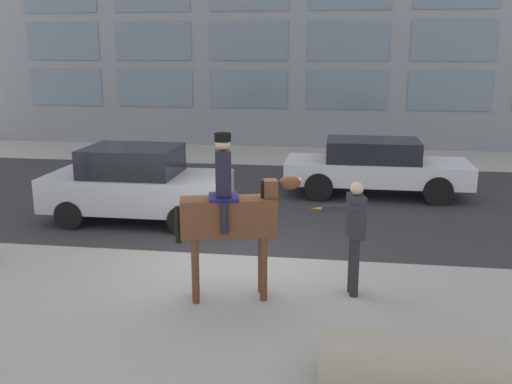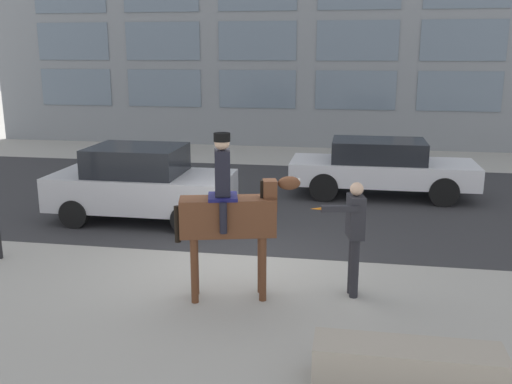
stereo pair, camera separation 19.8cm
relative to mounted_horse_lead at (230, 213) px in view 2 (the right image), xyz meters
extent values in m
plane|color=#9E9B93|center=(-0.12, 1.33, -1.34)|extent=(80.00, 80.00, 0.00)
cube|color=#2D2D30|center=(-0.12, 6.08, -1.33)|extent=(25.59, 8.50, 0.01)
cube|color=slate|center=(-9.50, 14.16, 0.88)|extent=(3.00, 0.02, 1.45)
cube|color=slate|center=(-5.74, 14.16, 0.88)|extent=(3.00, 0.02, 1.45)
cube|color=slate|center=(-1.99, 14.16, 0.88)|extent=(3.00, 0.02, 1.45)
cube|color=slate|center=(1.76, 14.16, 0.88)|extent=(3.00, 0.02, 1.45)
cube|color=slate|center=(5.51, 14.16, 0.88)|extent=(3.00, 0.02, 1.45)
cube|color=slate|center=(-9.50, 14.16, 2.69)|extent=(3.00, 0.02, 1.45)
cube|color=slate|center=(-5.74, 14.16, 2.69)|extent=(3.00, 0.02, 1.45)
cube|color=slate|center=(-1.99, 14.16, 2.69)|extent=(3.00, 0.02, 1.45)
cube|color=slate|center=(1.76, 14.16, 2.69)|extent=(3.00, 0.02, 1.45)
cube|color=slate|center=(5.51, 14.16, 2.69)|extent=(3.00, 0.02, 1.45)
cube|color=#59331E|center=(-0.03, -0.01, -0.06)|extent=(1.47, 0.76, 0.56)
cylinder|color=#59331E|center=(0.42, 0.26, -0.84)|extent=(0.11, 0.11, 1.00)
cylinder|color=#59331E|center=(0.50, -0.04, -0.84)|extent=(0.11, 0.11, 1.00)
cylinder|color=#59331E|center=(-0.56, 0.02, -0.84)|extent=(0.11, 0.11, 1.00)
cylinder|color=#59331E|center=(-0.49, -0.28, -0.84)|extent=(0.11, 0.11, 1.00)
cube|color=#59331E|center=(0.57, 0.14, 0.26)|extent=(0.25, 0.28, 0.46)
cube|color=black|center=(0.45, 0.11, 0.28)|extent=(0.06, 0.09, 0.41)
ellipsoid|color=#59331E|center=(0.85, 0.21, 0.43)|extent=(0.37, 0.27, 0.20)
cube|color=silver|center=(0.94, 0.23, 0.45)|extent=(0.13, 0.08, 0.08)
cylinder|color=black|center=(-0.76, -0.18, -0.16)|extent=(0.09, 0.09, 0.55)
cube|color=#14144C|center=(-0.10, -0.02, 0.24)|extent=(0.52, 0.57, 0.05)
cube|color=black|center=(-0.10, -0.02, 0.60)|extent=(0.29, 0.36, 0.66)
sphere|color=#D1A889|center=(-0.10, -0.02, 1.04)|extent=(0.22, 0.22, 0.22)
cylinder|color=black|center=(-0.10, -0.02, 1.12)|extent=(0.24, 0.24, 0.12)
cylinder|color=black|center=(-0.17, 0.24, 0.00)|extent=(0.11, 0.11, 0.45)
cylinder|color=black|center=(-0.04, -0.29, 0.00)|extent=(0.11, 0.11, 0.45)
cylinder|color=#232328|center=(1.84, 0.31, -0.87)|extent=(0.13, 0.13, 0.93)
cylinder|color=#232328|center=(1.81, 0.47, -0.87)|extent=(0.13, 0.13, 0.93)
cube|color=#232328|center=(1.83, 0.39, -0.08)|extent=(0.30, 0.44, 0.65)
sphere|color=#D1A889|center=(1.83, 0.39, 0.34)|extent=(0.20, 0.20, 0.20)
cube|color=#232328|center=(1.60, 0.16, 0.10)|extent=(0.56, 0.20, 0.09)
cone|color=orange|center=(1.26, 0.08, 0.10)|extent=(0.19, 0.08, 0.04)
cube|color=#B7B7BC|center=(-2.79, 3.72, -0.67)|extent=(3.95, 1.80, 0.73)
cube|color=black|center=(-2.89, 3.72, 0.00)|extent=(1.97, 1.58, 0.61)
cylinder|color=black|center=(-1.57, 2.89, -1.03)|extent=(0.61, 0.22, 0.61)
cylinder|color=black|center=(-1.57, 4.54, -1.03)|extent=(0.61, 0.22, 0.61)
cylinder|color=black|center=(-4.01, 2.89, -1.03)|extent=(0.61, 0.22, 0.61)
cylinder|color=black|center=(-4.01, 4.54, -1.03)|extent=(0.61, 0.22, 0.61)
cube|color=silver|center=(2.52, 6.78, -0.70)|extent=(4.65, 1.71, 0.56)
cube|color=black|center=(2.40, 6.78, -0.15)|extent=(2.32, 1.51, 0.54)
cylinder|color=black|center=(3.96, 5.99, -0.98)|extent=(0.72, 0.21, 0.72)
cylinder|color=black|center=(3.96, 7.57, -0.98)|extent=(0.72, 0.21, 0.72)
cylinder|color=black|center=(1.07, 5.99, -0.98)|extent=(0.72, 0.21, 0.72)
cylinder|color=black|center=(1.07, 7.57, -0.98)|extent=(0.72, 0.21, 0.72)
cube|color=#9E9384|center=(2.43, -2.02, -1.09)|extent=(2.07, 0.56, 0.50)
camera|label=1|loc=(1.54, -7.92, 2.31)|focal=40.00mm
camera|label=2|loc=(1.74, -7.89, 2.31)|focal=40.00mm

